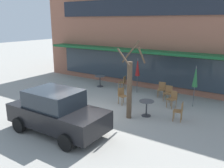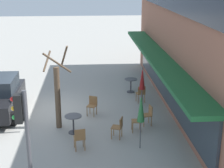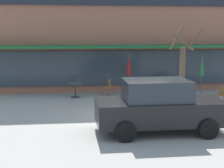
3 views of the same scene
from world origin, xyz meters
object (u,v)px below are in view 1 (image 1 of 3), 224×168
(cafe_chair_0, at_px, (173,98))
(cafe_chair_4, at_px, (180,110))
(patio_umbrella_cream_folded, at_px, (138,67))
(parked_sedan, at_px, (57,112))
(cafe_chair_2, at_px, (122,95))
(cafe_table_streetside, at_px, (146,106))
(patio_umbrella_green_folded, at_px, (195,77))
(street_tree, at_px, (130,86))
(cafe_chair_5, at_px, (162,88))
(cafe_chair_3, at_px, (168,92))
(cafe_table_near_wall, at_px, (100,79))
(cafe_chair_1, at_px, (123,82))

(cafe_chair_0, relative_size, cafe_chair_4, 1.00)
(patio_umbrella_cream_folded, distance_m, parked_sedan, 6.76)
(cafe_chair_2, xyz_separation_m, cafe_chair_4, (3.37, -0.54, 0.00))
(cafe_table_streetside, bearing_deg, cafe_chair_0, 70.68)
(patio_umbrella_cream_folded, relative_size, cafe_chair_0, 2.47)
(patio_umbrella_green_folded, height_order, street_tree, street_tree)
(patio_umbrella_green_folded, relative_size, cafe_chair_0, 2.47)
(cafe_table_streetside, height_order, cafe_chair_5, cafe_chair_5)
(patio_umbrella_green_folded, height_order, cafe_chair_3, patio_umbrella_green_folded)
(cafe_chair_4, relative_size, street_tree, 0.25)
(patio_umbrella_green_folded, distance_m, parked_sedan, 7.22)
(cafe_table_streetside, xyz_separation_m, cafe_chair_3, (0.06, 2.69, 0.01))
(cafe_chair_0, height_order, cafe_chair_5, same)
(patio_umbrella_green_folded, distance_m, street_tree, 3.81)
(cafe_table_near_wall, height_order, cafe_chair_5, cafe_chair_5)
(cafe_chair_0, relative_size, street_tree, 0.25)
(cafe_chair_4, xyz_separation_m, parked_sedan, (-3.81, -3.82, 0.35))
(patio_umbrella_green_folded, xyz_separation_m, cafe_chair_3, (-1.45, 0.14, -1.10))
(cafe_table_streetside, bearing_deg, cafe_chair_1, 134.86)
(patio_umbrella_cream_folded, xyz_separation_m, cafe_chair_2, (0.32, -2.36, -1.10))
(cafe_chair_4, bearing_deg, cafe_table_near_wall, 157.17)
(cafe_table_near_wall, height_order, cafe_table_streetside, same)
(parked_sedan, xyz_separation_m, street_tree, (1.73, 2.89, 0.67))
(cafe_table_streetside, bearing_deg, cafe_chair_2, 156.24)
(street_tree, bearing_deg, cafe_chair_0, 63.74)
(cafe_table_near_wall, height_order, cafe_chair_4, cafe_chair_4)
(cafe_chair_2, distance_m, parked_sedan, 4.39)
(patio_umbrella_green_folded, bearing_deg, parked_sedan, -122.07)
(cafe_chair_3, height_order, cafe_chair_4, same)
(patio_umbrella_green_folded, bearing_deg, cafe_chair_2, -152.77)
(cafe_table_near_wall, distance_m, cafe_chair_0, 5.74)
(cafe_table_near_wall, xyz_separation_m, parked_sedan, (2.68, -6.55, 0.36))
(cafe_chair_0, bearing_deg, cafe_chair_4, -60.31)
(patio_umbrella_green_folded, height_order, cafe_chair_2, patio_umbrella_green_folded)
(patio_umbrella_cream_folded, xyz_separation_m, cafe_chair_1, (-1.12, 0.14, -1.10))
(cafe_table_streetside, relative_size, cafe_chair_1, 0.85)
(cafe_chair_3, height_order, cafe_chair_5, same)
(cafe_chair_3, xyz_separation_m, street_tree, (-0.63, -3.33, 1.03))
(patio_umbrella_cream_folded, bearing_deg, patio_umbrella_green_folded, -9.67)
(cafe_table_near_wall, distance_m, cafe_table_streetside, 5.82)
(cafe_table_near_wall, bearing_deg, cafe_chair_5, 2.53)
(cafe_table_near_wall, height_order, patio_umbrella_green_folded, patio_umbrella_green_folded)
(cafe_table_streetside, relative_size, cafe_chair_2, 0.85)
(street_tree, bearing_deg, cafe_chair_1, 124.58)
(cafe_table_near_wall, bearing_deg, patio_umbrella_cream_folded, 3.41)
(cafe_table_streetside, relative_size, cafe_chair_4, 0.85)
(cafe_table_near_wall, height_order, patio_umbrella_cream_folded, patio_umbrella_cream_folded)
(cafe_chair_5, bearing_deg, cafe_table_near_wall, -177.47)
(cafe_chair_1, xyz_separation_m, street_tree, (2.73, -3.96, 1.03))
(cafe_chair_3, distance_m, parked_sedan, 6.67)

